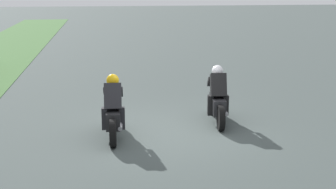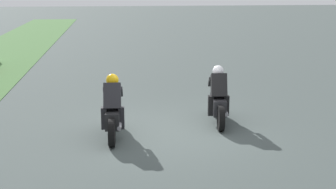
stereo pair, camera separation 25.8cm
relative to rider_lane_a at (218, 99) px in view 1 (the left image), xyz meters
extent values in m
plane|color=#404A48|center=(-0.60, 1.36, -0.62)|extent=(120.00, 120.00, 0.00)
cylinder|color=black|center=(0.70, -0.07, -0.30)|extent=(0.65, 0.20, 0.64)
cylinder|color=black|center=(-0.69, 0.07, -0.30)|extent=(0.65, 0.20, 0.64)
cube|color=#262629|center=(0.00, 0.00, -0.12)|extent=(1.13, 0.43, 0.40)
ellipsoid|color=#262629|center=(0.10, -0.01, 0.18)|extent=(0.51, 0.35, 0.24)
cube|color=red|center=(-0.50, 0.05, -0.10)|extent=(0.08, 0.17, 0.08)
cylinder|color=#A5A5AD|center=(-0.36, -0.12, -0.25)|extent=(0.43, 0.14, 0.10)
cube|color=black|center=(-0.10, 0.01, 0.40)|extent=(0.52, 0.45, 0.66)
sphere|color=silver|center=(0.12, -0.01, 0.74)|extent=(0.33, 0.33, 0.30)
cube|color=#3F7674|center=(0.50, -0.05, 0.22)|extent=(0.18, 0.27, 0.23)
cube|color=black|center=(-0.10, 0.21, -0.12)|extent=(0.19, 0.16, 0.52)
cube|color=black|center=(-0.14, -0.19, -0.12)|extent=(0.19, 0.16, 0.52)
cube|color=black|center=(0.30, 0.15, 0.42)|extent=(0.39, 0.14, 0.31)
cube|color=black|center=(0.26, -0.21, 0.42)|extent=(0.39, 0.14, 0.31)
cylinder|color=black|center=(-0.15, 2.69, -0.30)|extent=(0.65, 0.17, 0.64)
cylinder|color=black|center=(-1.55, 2.76, -0.30)|extent=(0.65, 0.17, 0.64)
cube|color=black|center=(-0.85, 2.73, -0.12)|extent=(1.11, 0.37, 0.40)
ellipsoid|color=black|center=(-0.75, 2.72, 0.18)|extent=(0.49, 0.32, 0.24)
cube|color=red|center=(-1.36, 2.75, -0.10)|extent=(0.07, 0.16, 0.08)
cylinder|color=#A5A5AD|center=(-1.21, 2.58, -0.25)|extent=(0.42, 0.12, 0.10)
cube|color=black|center=(-0.95, 2.73, 0.40)|extent=(0.50, 0.42, 0.66)
sphere|color=#E5AC10|center=(-0.73, 2.72, 0.74)|extent=(0.31, 0.31, 0.30)
cube|color=#61546E|center=(-0.35, 2.70, 0.22)|extent=(0.17, 0.27, 0.23)
cube|color=black|center=(-0.96, 2.93, -0.12)|extent=(0.19, 0.15, 0.52)
cube|color=black|center=(-0.98, 2.53, -0.12)|extent=(0.19, 0.15, 0.52)
cube|color=black|center=(-0.56, 2.89, 0.42)|extent=(0.39, 0.12, 0.31)
cube|color=black|center=(-0.58, 2.53, 0.42)|extent=(0.39, 0.12, 0.31)
camera|label=1|loc=(-11.80, 2.89, 3.02)|focal=51.04mm
camera|label=2|loc=(-11.83, 2.64, 3.02)|focal=51.04mm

